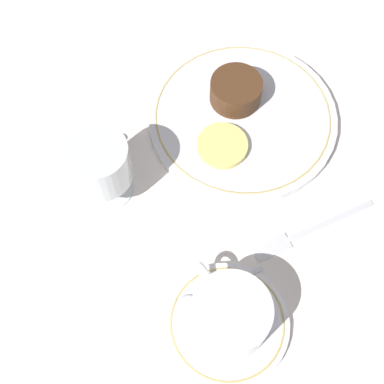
{
  "coord_description": "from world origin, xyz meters",
  "views": [
    {
      "loc": [
        -0.31,
        0.25,
        0.66
      ],
      "look_at": [
        -0.05,
        0.09,
        0.04
      ],
      "focal_mm": 50.0,
      "sensor_mm": 36.0,
      "label": 1
    }
  ],
  "objects_px": {
    "wine_glass": "(100,165)",
    "fork": "(301,234)",
    "dinner_plate": "(242,117)",
    "coffee_cup": "(230,315)",
    "dessert_cake": "(236,91)"
  },
  "relations": [
    {
      "from": "coffee_cup",
      "to": "wine_glass",
      "type": "bearing_deg",
      "value": 9.85
    },
    {
      "from": "dinner_plate",
      "to": "wine_glass",
      "type": "distance_m",
      "value": 0.23
    },
    {
      "from": "coffee_cup",
      "to": "dessert_cake",
      "type": "xyz_separation_m",
      "value": [
        0.27,
        -0.19,
        -0.01
      ]
    },
    {
      "from": "dinner_plate",
      "to": "dessert_cake",
      "type": "bearing_deg",
      "value": -11.91
    },
    {
      "from": "coffee_cup",
      "to": "fork",
      "type": "height_order",
      "value": "coffee_cup"
    },
    {
      "from": "wine_glass",
      "to": "dessert_cake",
      "type": "height_order",
      "value": "wine_glass"
    },
    {
      "from": "dinner_plate",
      "to": "coffee_cup",
      "type": "height_order",
      "value": "coffee_cup"
    },
    {
      "from": "dinner_plate",
      "to": "coffee_cup",
      "type": "xyz_separation_m",
      "value": [
        -0.24,
        0.18,
        0.03
      ]
    },
    {
      "from": "fork",
      "to": "wine_glass",
      "type": "bearing_deg",
      "value": 43.98
    },
    {
      "from": "dinner_plate",
      "to": "wine_glass",
      "type": "relative_size",
      "value": 2.61
    },
    {
      "from": "wine_glass",
      "to": "fork",
      "type": "distance_m",
      "value": 0.28
    },
    {
      "from": "wine_glass",
      "to": "fork",
      "type": "relative_size",
      "value": 0.58
    },
    {
      "from": "fork",
      "to": "dessert_cake",
      "type": "distance_m",
      "value": 0.23
    },
    {
      "from": "fork",
      "to": "dessert_cake",
      "type": "xyz_separation_m",
      "value": [
        0.22,
        -0.04,
        0.03
      ]
    },
    {
      "from": "coffee_cup",
      "to": "wine_glass",
      "type": "relative_size",
      "value": 1.14
    }
  ]
}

